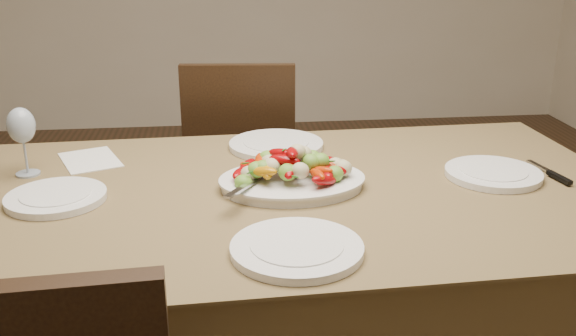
# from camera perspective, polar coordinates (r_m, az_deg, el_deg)

# --- Properties ---
(dining_table) EXTENTS (1.88, 1.11, 0.76)m
(dining_table) POSITION_cam_1_polar(r_m,az_deg,el_deg) (1.86, 0.00, -12.85)
(dining_table) COLOR brown
(dining_table) RESTS_ON ground
(chair_far) EXTENTS (0.46, 0.46, 0.95)m
(chair_far) POSITION_cam_1_polar(r_m,az_deg,el_deg) (2.66, -4.03, -0.15)
(chair_far) COLOR black
(chair_far) RESTS_ON ground
(serving_platter) EXTENTS (0.38, 0.29, 0.02)m
(serving_platter) POSITION_cam_1_polar(r_m,az_deg,el_deg) (1.70, 0.37, -1.39)
(serving_platter) COLOR white
(serving_platter) RESTS_ON dining_table
(roasted_vegetables) EXTENTS (0.31, 0.22, 0.09)m
(roasted_vegetables) POSITION_cam_1_polar(r_m,az_deg,el_deg) (1.68, 0.37, 0.42)
(roasted_vegetables) COLOR #7F0406
(roasted_vegetables) RESTS_ON serving_platter
(serving_spoon) EXTENTS (0.28, 0.18, 0.03)m
(serving_spoon) POSITION_cam_1_polar(r_m,az_deg,el_deg) (1.64, -1.67, -0.79)
(serving_spoon) COLOR #9EA0A8
(serving_spoon) RESTS_ON serving_platter
(plate_left) EXTENTS (0.25, 0.25, 0.02)m
(plate_left) POSITION_cam_1_polar(r_m,az_deg,el_deg) (1.72, -19.92, -2.49)
(plate_left) COLOR white
(plate_left) RESTS_ON dining_table
(plate_right) EXTENTS (0.26, 0.26, 0.02)m
(plate_right) POSITION_cam_1_polar(r_m,az_deg,el_deg) (1.86, 17.77, -0.50)
(plate_right) COLOR white
(plate_right) RESTS_ON dining_table
(plate_far) EXTENTS (0.30, 0.30, 0.02)m
(plate_far) POSITION_cam_1_polar(r_m,az_deg,el_deg) (2.02, -1.06, 2.06)
(plate_far) COLOR white
(plate_far) RESTS_ON dining_table
(plate_near) EXTENTS (0.28, 0.28, 0.02)m
(plate_near) POSITION_cam_1_polar(r_m,az_deg,el_deg) (1.36, 0.79, -7.22)
(plate_near) COLOR white
(plate_near) RESTS_ON dining_table
(wine_glass) EXTENTS (0.08, 0.08, 0.20)m
(wine_glass) POSITION_cam_1_polar(r_m,az_deg,el_deg) (1.90, -22.48, 2.33)
(wine_glass) COLOR #8C99A5
(wine_glass) RESTS_ON dining_table
(menu_card) EXTENTS (0.22, 0.25, 0.00)m
(menu_card) POSITION_cam_1_polar(r_m,az_deg,el_deg) (2.00, -17.18, 0.69)
(menu_card) COLOR silver
(menu_card) RESTS_ON dining_table
(table_knife) EXTENTS (0.05, 0.20, 0.01)m
(table_knife) POSITION_cam_1_polar(r_m,az_deg,el_deg) (1.93, 22.28, -0.46)
(table_knife) COLOR #9EA0A8
(table_knife) RESTS_ON dining_table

